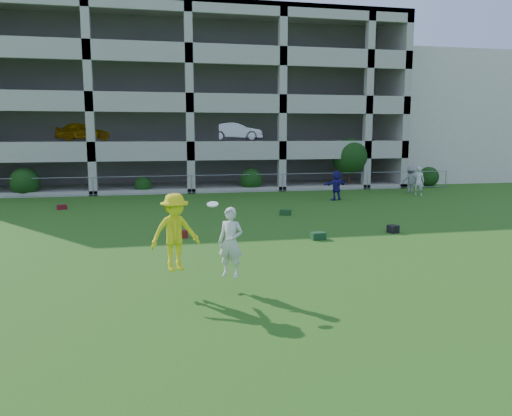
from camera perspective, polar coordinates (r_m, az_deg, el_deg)
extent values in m
plane|color=#235114|center=(13.52, -0.68, -7.85)|extent=(100.00, 100.00, 0.00)
cube|color=beige|center=(48.08, 20.38, 9.44)|extent=(16.00, 14.00, 10.00)
imported|color=navy|center=(28.96, 9.17, 2.56)|extent=(1.65, 0.97, 1.69)
imported|color=silver|center=(32.40, 18.11, 2.95)|extent=(0.77, 0.75, 1.78)
imported|color=gray|center=(33.68, 17.23, 3.11)|extent=(1.21, 0.87, 1.69)
cube|color=#561A0E|center=(18.52, -8.74, -3.00)|extent=(0.62, 0.47, 0.28)
cube|color=#143921|center=(18.23, 7.11, -3.18)|extent=(0.52, 0.38, 0.26)
cube|color=black|center=(20.00, 15.39, -2.32)|extent=(0.44, 0.44, 0.30)
cube|color=#550E12|center=(26.98, -21.31, 0.09)|extent=(0.53, 0.45, 0.24)
cube|color=#14381A|center=(23.44, 3.37, -0.52)|extent=(0.58, 0.50, 0.25)
imported|color=yellow|center=(11.88, -9.24, -2.75)|extent=(1.34, 1.00, 1.84)
imported|color=silver|center=(12.11, -2.91, -3.93)|extent=(0.74, 0.67, 1.70)
cylinder|color=white|center=(11.79, -4.98, 0.43)|extent=(0.28, 0.27, 0.13)
cube|color=#9E998C|center=(45.59, -8.96, 11.20)|extent=(30.00, 0.50, 12.00)
cube|color=#9E998C|center=(42.46, 12.29, 11.31)|extent=(0.50, 14.00, 12.00)
cube|color=#9E998C|center=(39.63, -8.60, 20.16)|extent=(30.00, 14.00, 0.30)
cube|color=#9E998C|center=(38.98, -8.22, 3.07)|extent=(30.00, 14.00, 0.30)
cube|color=#9E998C|center=(38.81, -8.31, 7.48)|extent=(30.00, 14.00, 0.30)
cube|color=#9E998C|center=(38.87, -8.41, 11.91)|extent=(30.00, 14.00, 0.30)
cube|color=#9E998C|center=(39.17, -8.51, 16.29)|extent=(30.00, 14.00, 0.30)
cube|color=#9E998C|center=(32.00, -7.48, 6.21)|extent=(30.00, 0.30, 0.90)
cube|color=#9E998C|center=(32.02, -7.58, 11.59)|extent=(30.00, 0.30, 0.90)
cube|color=#9E998C|center=(32.32, -7.69, 16.90)|extent=(30.00, 0.30, 0.90)
cube|color=#9E998C|center=(32.89, -7.81, 22.08)|extent=(30.00, 0.30, 0.90)
cube|color=#9E998C|center=(32.23, -18.55, 12.01)|extent=(0.50, 0.50, 12.00)
cube|color=#9E998C|center=(32.14, -7.61, 12.38)|extent=(0.50, 0.50, 12.00)
cube|color=#9E998C|center=(33.16, 3.02, 12.32)|extent=(0.50, 0.50, 12.00)
cube|color=#9E998C|center=(35.19, 12.71, 11.91)|extent=(0.50, 0.50, 12.00)
cube|color=#605E59|center=(40.86, -8.59, 11.53)|extent=(29.00, 9.00, 11.60)
imported|color=#FEB10D|center=(36.98, -19.01, 8.32)|extent=(4.04, 2.03, 1.32)
imported|color=silver|center=(37.25, -2.33, 8.77)|extent=(4.17, 1.97, 1.32)
cylinder|color=gray|center=(32.07, -18.14, 2.37)|extent=(0.06, 0.06, 1.20)
cylinder|color=gray|center=(31.98, -7.39, 2.71)|extent=(0.06, 0.06, 1.20)
cylinder|color=gray|center=(33.01, 3.06, 2.95)|extent=(0.06, 0.06, 1.20)
cylinder|color=gray|center=(35.04, 12.60, 3.08)|extent=(0.06, 0.06, 1.20)
cylinder|color=gray|center=(37.93, 20.88, 3.13)|extent=(0.06, 0.06, 1.20)
cylinder|color=gray|center=(31.93, -7.41, 3.69)|extent=(36.00, 0.04, 0.04)
cylinder|color=gray|center=(32.04, -7.37, 1.79)|extent=(36.00, 0.04, 0.04)
sphere|color=#163D11|center=(33.30, -24.92, 2.70)|extent=(1.76, 1.76, 1.76)
sphere|color=#163D11|center=(32.49, -12.76, 2.57)|extent=(1.10, 1.10, 1.10)
sphere|color=#163D11|center=(33.11, -0.55, 3.28)|extent=(1.54, 1.54, 1.54)
cylinder|color=#382314|center=(35.34, 10.60, 3.81)|extent=(0.16, 0.16, 1.96)
sphere|color=#163D11|center=(35.26, 10.65, 5.85)|extent=(2.52, 2.52, 2.52)
sphere|color=#163D11|center=(37.89, 19.13, 3.39)|extent=(1.43, 1.43, 1.43)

